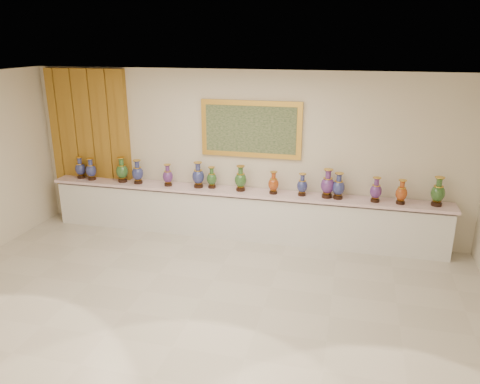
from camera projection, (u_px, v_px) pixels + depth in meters
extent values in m
plane|color=beige|center=(202.00, 299.00, 6.59)|extent=(8.00, 8.00, 0.00)
plane|color=beige|center=(244.00, 155.00, 8.43)|extent=(8.00, 0.00, 8.00)
plane|color=white|center=(195.00, 82.00, 5.65)|extent=(8.00, 8.00, 0.00)
cube|color=#A87124|center=(91.00, 147.00, 9.07)|extent=(1.64, 0.14, 2.95)
cube|color=gold|center=(251.00, 129.00, 8.21)|extent=(1.80, 0.06, 1.00)
cube|color=#1A351F|center=(250.00, 129.00, 8.18)|extent=(1.62, 0.02, 0.82)
cube|color=white|center=(240.00, 216.00, 8.56)|extent=(7.20, 0.42, 0.81)
cube|color=#FFD6DC|center=(240.00, 192.00, 8.39)|extent=(7.28, 0.48, 0.05)
cylinder|color=black|center=(81.00, 177.00, 9.14)|extent=(0.15, 0.15, 0.04)
cone|color=gold|center=(81.00, 175.00, 9.12)|extent=(0.13, 0.13, 0.03)
ellipsoid|color=#0D163C|center=(80.00, 169.00, 9.09)|extent=(0.24, 0.24, 0.24)
cylinder|color=gold|center=(80.00, 164.00, 9.05)|extent=(0.13, 0.13, 0.01)
cylinder|color=#0D163C|center=(80.00, 161.00, 9.04)|extent=(0.08, 0.08, 0.09)
cone|color=#0D163C|center=(79.00, 158.00, 9.02)|extent=(0.13, 0.13, 0.03)
cylinder|color=gold|center=(79.00, 157.00, 9.01)|extent=(0.14, 0.14, 0.01)
cylinder|color=black|center=(92.00, 179.00, 9.03)|extent=(0.15, 0.15, 0.04)
cone|color=gold|center=(92.00, 176.00, 9.01)|extent=(0.13, 0.13, 0.03)
ellipsoid|color=#0D163C|center=(91.00, 170.00, 8.97)|extent=(0.26, 0.26, 0.25)
cylinder|color=gold|center=(91.00, 165.00, 8.94)|extent=(0.14, 0.14, 0.01)
cylinder|color=#0D163C|center=(90.00, 162.00, 8.92)|extent=(0.08, 0.08, 0.09)
cone|color=#0D163C|center=(90.00, 159.00, 8.90)|extent=(0.14, 0.14, 0.03)
cylinder|color=gold|center=(90.00, 159.00, 8.90)|extent=(0.14, 0.14, 0.01)
cylinder|color=black|center=(123.00, 181.00, 8.89)|extent=(0.17, 0.17, 0.05)
cone|color=gold|center=(123.00, 178.00, 8.88)|extent=(0.15, 0.15, 0.03)
ellipsoid|color=black|center=(122.00, 171.00, 8.84)|extent=(0.25, 0.25, 0.28)
cylinder|color=gold|center=(121.00, 165.00, 8.80)|extent=(0.15, 0.15, 0.01)
cylinder|color=black|center=(121.00, 162.00, 8.78)|extent=(0.09, 0.09, 0.10)
cone|color=black|center=(121.00, 159.00, 8.76)|extent=(0.15, 0.15, 0.04)
cylinder|color=gold|center=(121.00, 158.00, 8.75)|extent=(0.16, 0.16, 0.01)
cylinder|color=black|center=(138.00, 182.00, 8.80)|extent=(0.16, 0.16, 0.04)
cone|color=gold|center=(138.00, 180.00, 8.78)|extent=(0.14, 0.14, 0.03)
ellipsoid|color=#0D163C|center=(138.00, 173.00, 8.74)|extent=(0.26, 0.26, 0.26)
cylinder|color=gold|center=(137.00, 168.00, 8.71)|extent=(0.14, 0.14, 0.01)
cylinder|color=#0D163C|center=(137.00, 165.00, 8.69)|extent=(0.08, 0.08, 0.09)
cone|color=#0D163C|center=(137.00, 161.00, 8.67)|extent=(0.14, 0.14, 0.03)
cylinder|color=gold|center=(137.00, 160.00, 8.66)|extent=(0.15, 0.15, 0.01)
cylinder|color=black|center=(168.00, 185.00, 8.66)|extent=(0.14, 0.14, 0.04)
cone|color=gold|center=(168.00, 182.00, 8.65)|extent=(0.13, 0.13, 0.03)
ellipsoid|color=#270D49|center=(168.00, 176.00, 8.61)|extent=(0.23, 0.23, 0.24)
cylinder|color=gold|center=(168.00, 171.00, 8.58)|extent=(0.13, 0.13, 0.01)
cylinder|color=#270D49|center=(167.00, 168.00, 8.57)|extent=(0.08, 0.08, 0.09)
cone|color=#270D49|center=(167.00, 165.00, 8.55)|extent=(0.13, 0.13, 0.03)
cylinder|color=gold|center=(167.00, 165.00, 8.54)|extent=(0.13, 0.13, 0.01)
cylinder|color=black|center=(198.00, 186.00, 8.57)|extent=(0.17, 0.17, 0.05)
cone|color=gold|center=(198.00, 183.00, 8.55)|extent=(0.15, 0.15, 0.03)
ellipsoid|color=#0D163C|center=(198.00, 176.00, 8.51)|extent=(0.23, 0.23, 0.28)
cylinder|color=gold|center=(198.00, 170.00, 8.47)|extent=(0.15, 0.15, 0.01)
cylinder|color=#0D163C|center=(198.00, 167.00, 8.45)|extent=(0.09, 0.09, 0.10)
cone|color=#0D163C|center=(198.00, 163.00, 8.43)|extent=(0.15, 0.15, 0.04)
cylinder|color=gold|center=(198.00, 162.00, 8.43)|extent=(0.16, 0.16, 0.01)
cylinder|color=black|center=(212.00, 187.00, 8.54)|extent=(0.14, 0.14, 0.04)
cone|color=gold|center=(212.00, 184.00, 8.52)|extent=(0.12, 0.12, 0.03)
ellipsoid|color=black|center=(212.00, 179.00, 8.49)|extent=(0.20, 0.20, 0.23)
cylinder|color=gold|center=(212.00, 174.00, 8.46)|extent=(0.13, 0.13, 0.01)
cylinder|color=black|center=(212.00, 171.00, 8.44)|extent=(0.07, 0.07, 0.08)
cone|color=black|center=(212.00, 168.00, 8.43)|extent=(0.13, 0.13, 0.03)
cylinder|color=gold|center=(212.00, 167.00, 8.42)|extent=(0.13, 0.13, 0.01)
cylinder|color=black|center=(241.00, 189.00, 8.38)|extent=(0.16, 0.16, 0.05)
cone|color=gold|center=(241.00, 187.00, 8.36)|extent=(0.14, 0.14, 0.03)
ellipsoid|color=black|center=(241.00, 180.00, 8.32)|extent=(0.28, 0.28, 0.27)
cylinder|color=gold|center=(241.00, 174.00, 8.29)|extent=(0.15, 0.15, 0.01)
cylinder|color=black|center=(241.00, 171.00, 8.27)|extent=(0.09, 0.09, 0.10)
cone|color=black|center=(241.00, 167.00, 8.25)|extent=(0.15, 0.15, 0.04)
cylinder|color=gold|center=(241.00, 166.00, 8.24)|extent=(0.15, 0.15, 0.01)
cylinder|color=black|center=(273.00, 192.00, 8.22)|extent=(0.14, 0.14, 0.04)
cone|color=gold|center=(273.00, 190.00, 8.21)|extent=(0.12, 0.12, 0.03)
ellipsoid|color=maroon|center=(273.00, 184.00, 8.17)|extent=(0.25, 0.25, 0.23)
cylinder|color=gold|center=(274.00, 179.00, 8.14)|extent=(0.13, 0.13, 0.01)
cylinder|color=maroon|center=(274.00, 176.00, 8.12)|extent=(0.07, 0.07, 0.08)
cone|color=maroon|center=(274.00, 173.00, 8.11)|extent=(0.13, 0.13, 0.03)
cylinder|color=gold|center=(274.00, 172.00, 8.10)|extent=(0.13, 0.13, 0.01)
cylinder|color=black|center=(302.00, 194.00, 8.13)|extent=(0.14, 0.14, 0.04)
cone|color=gold|center=(302.00, 192.00, 8.11)|extent=(0.12, 0.12, 0.03)
ellipsoid|color=#0D163C|center=(302.00, 186.00, 8.08)|extent=(0.19, 0.19, 0.23)
cylinder|color=gold|center=(302.00, 181.00, 8.05)|extent=(0.13, 0.13, 0.01)
cylinder|color=#0D163C|center=(303.00, 178.00, 8.03)|extent=(0.07, 0.07, 0.08)
cone|color=#0D163C|center=(303.00, 175.00, 8.02)|extent=(0.13, 0.13, 0.03)
cylinder|color=gold|center=(303.00, 174.00, 8.01)|extent=(0.13, 0.13, 0.01)
cylinder|color=black|center=(327.00, 196.00, 8.02)|extent=(0.18, 0.18, 0.05)
cone|color=gold|center=(327.00, 193.00, 8.00)|extent=(0.16, 0.16, 0.03)
ellipsoid|color=#270D49|center=(328.00, 185.00, 7.96)|extent=(0.30, 0.30, 0.29)
cylinder|color=gold|center=(328.00, 178.00, 7.92)|extent=(0.16, 0.16, 0.01)
cylinder|color=#270D49|center=(328.00, 175.00, 7.90)|extent=(0.09, 0.09, 0.11)
cone|color=#270D49|center=(328.00, 171.00, 7.88)|extent=(0.16, 0.16, 0.04)
cylinder|color=gold|center=(329.00, 169.00, 7.87)|extent=(0.16, 0.16, 0.01)
cylinder|color=black|center=(338.00, 197.00, 7.96)|extent=(0.16, 0.16, 0.05)
cone|color=gold|center=(338.00, 195.00, 7.95)|extent=(0.14, 0.14, 0.03)
ellipsoid|color=#0D163C|center=(338.00, 188.00, 7.91)|extent=(0.23, 0.23, 0.26)
cylinder|color=gold|center=(339.00, 181.00, 7.87)|extent=(0.14, 0.14, 0.01)
cylinder|color=#0D163C|center=(339.00, 178.00, 7.85)|extent=(0.08, 0.08, 0.10)
cone|color=#0D163C|center=(339.00, 174.00, 7.83)|extent=(0.14, 0.14, 0.04)
cylinder|color=gold|center=(339.00, 173.00, 7.83)|extent=(0.15, 0.15, 0.01)
cylinder|color=black|center=(375.00, 200.00, 7.81)|extent=(0.15, 0.15, 0.04)
cone|color=gold|center=(375.00, 198.00, 7.80)|extent=(0.13, 0.13, 0.03)
ellipsoid|color=#270D49|center=(376.00, 191.00, 7.76)|extent=(0.21, 0.21, 0.24)
cylinder|color=gold|center=(376.00, 185.00, 7.73)|extent=(0.13, 0.13, 0.01)
cylinder|color=#270D49|center=(377.00, 182.00, 7.71)|extent=(0.08, 0.08, 0.09)
cone|color=#270D49|center=(377.00, 179.00, 7.69)|extent=(0.13, 0.13, 0.03)
cylinder|color=gold|center=(377.00, 178.00, 7.69)|extent=(0.14, 0.14, 0.01)
cylinder|color=black|center=(400.00, 202.00, 7.72)|extent=(0.14, 0.14, 0.04)
cone|color=gold|center=(401.00, 200.00, 7.70)|extent=(0.13, 0.13, 0.03)
ellipsoid|color=maroon|center=(401.00, 193.00, 7.67)|extent=(0.22, 0.22, 0.24)
cylinder|color=gold|center=(402.00, 188.00, 7.64)|extent=(0.13, 0.13, 0.01)
cylinder|color=maroon|center=(402.00, 185.00, 7.62)|extent=(0.08, 0.08, 0.09)
cone|color=maroon|center=(403.00, 181.00, 7.60)|extent=(0.13, 0.13, 0.03)
cylinder|color=gold|center=(403.00, 180.00, 7.60)|extent=(0.13, 0.13, 0.01)
cylinder|color=black|center=(436.00, 204.00, 7.63)|extent=(0.17, 0.17, 0.05)
cone|color=gold|center=(437.00, 201.00, 7.62)|extent=(0.15, 0.15, 0.03)
ellipsoid|color=black|center=(438.00, 193.00, 7.57)|extent=(0.30, 0.30, 0.28)
cylinder|color=gold|center=(439.00, 186.00, 7.54)|extent=(0.15, 0.15, 0.01)
cylinder|color=black|center=(439.00, 183.00, 7.52)|extent=(0.09, 0.09, 0.10)
cone|color=black|center=(440.00, 178.00, 7.50)|extent=(0.15, 0.15, 0.04)
cylinder|color=gold|center=(440.00, 177.00, 7.49)|extent=(0.16, 0.16, 0.01)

